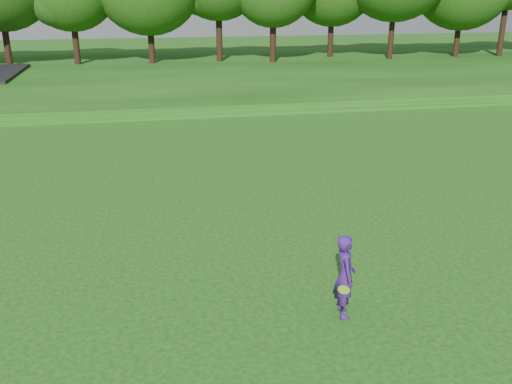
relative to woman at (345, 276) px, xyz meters
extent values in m
plane|color=#16480D|center=(-0.04, -0.04, -0.87)|extent=(140.00, 140.00, 0.00)
cube|color=#16480D|center=(-0.04, 33.96, -0.57)|extent=(130.00, 30.00, 0.60)
cube|color=gray|center=(-0.04, 19.96, -0.85)|extent=(130.00, 1.60, 0.04)
imported|color=#3D1971|center=(0.00, 0.00, 0.00)|extent=(0.50, 0.69, 1.75)
cylinder|color=#8BDD22|center=(-0.12, -0.31, -0.13)|extent=(0.24, 0.24, 0.07)
camera|label=1|loc=(-3.68, -9.51, 5.36)|focal=40.00mm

